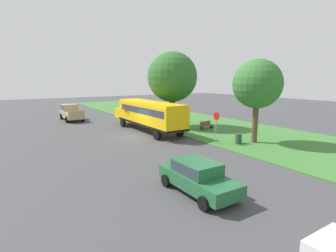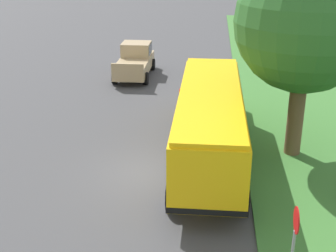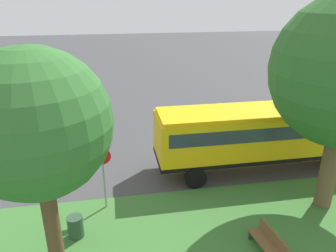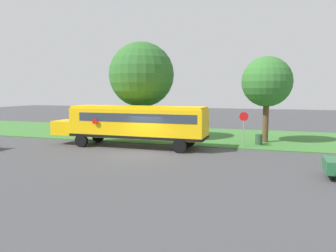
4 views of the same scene
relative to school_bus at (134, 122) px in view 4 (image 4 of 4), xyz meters
name	(u,v)px [view 4 (image 4 of 4)]	position (x,y,z in m)	size (l,w,h in m)	color
ground_plane	(139,154)	(2.43, 1.43, -1.92)	(120.00, 120.00, 0.00)	#424244
grass_verge	(180,135)	(-7.57, 1.43, -1.88)	(12.00, 80.00, 0.08)	#3D7533
school_bus	(134,122)	(0.00, 0.00, 0.00)	(2.85, 12.42, 3.16)	yellow
oak_tree_beside_bus	(143,76)	(-3.66, -0.81, 3.68)	(5.61, 5.61, 8.51)	brown
oak_tree_roadside_mid	(266,83)	(-5.17, 9.40, 3.03)	(4.11, 4.11, 7.12)	brown
stop_sign	(244,125)	(-2.17, 8.00, -0.19)	(0.08, 0.68, 2.74)	gray
park_bench	(187,133)	(-5.75, 2.61, -1.45)	(1.65, 0.68, 0.92)	brown
trash_bin	(259,140)	(-3.77, 9.07, -1.47)	(0.56, 0.56, 0.90)	#2D4C33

